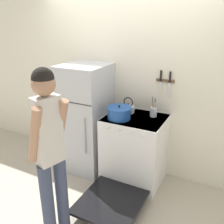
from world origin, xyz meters
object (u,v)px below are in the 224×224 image
stove_range (133,151)px  person (50,149)px  dutch_oven_pot (119,113)px  tea_kettle (128,108)px  refrigerator (86,119)px  utensil_jar (153,111)px

stove_range → person: size_ratio=0.79×
dutch_oven_pot → tea_kettle: (0.01, 0.26, -0.02)m
stove_range → dutch_oven_pot: size_ratio=4.01×
refrigerator → utensil_jar: bearing=8.2°
tea_kettle → person: size_ratio=0.12×
dutch_oven_pot → utensil_jar: 0.45m
dutch_oven_pot → utensil_jar: size_ratio=1.33×
person → stove_range: bearing=-0.5°
dutch_oven_pot → utensil_jar: bearing=35.7°
refrigerator → dutch_oven_pot: refrigerator is taller
stove_range → dutch_oven_pot: dutch_oven_pot is taller
utensil_jar → refrigerator: bearing=-171.8°
tea_kettle → utensil_jar: bearing=1.1°
utensil_jar → person: (-0.55, -1.38, 0.00)m
tea_kettle → stove_range: bearing=-46.4°
refrigerator → person: person is taller
utensil_jar → person: 1.48m
stove_range → tea_kettle: (-0.16, 0.17, 0.53)m
stove_range → person: (-0.36, -1.20, 0.54)m
tea_kettle → refrigerator: bearing=-167.7°
utensil_jar → person: person is taller
refrigerator → tea_kettle: bearing=12.3°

